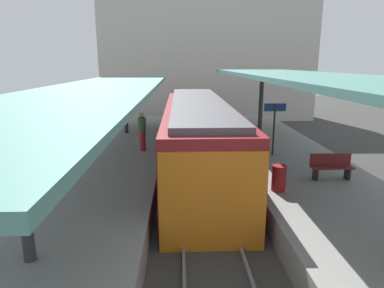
% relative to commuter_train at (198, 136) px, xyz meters
% --- Properties ---
extents(ground_plane, '(80.00, 80.00, 0.00)m').
position_rel_commuter_train_xyz_m(ground_plane, '(0.00, -3.37, -1.73)').
color(ground_plane, '#383835').
extents(platform_left, '(4.40, 28.00, 1.00)m').
position_rel_commuter_train_xyz_m(platform_left, '(-3.80, -3.37, -1.23)').
color(platform_left, gray).
rests_on(platform_left, ground_plane).
extents(platform_right, '(4.40, 28.00, 1.00)m').
position_rel_commuter_train_xyz_m(platform_right, '(3.80, -3.37, -1.23)').
color(platform_right, gray).
rests_on(platform_right, ground_plane).
extents(track_ballast, '(3.20, 28.00, 0.20)m').
position_rel_commuter_train_xyz_m(track_ballast, '(0.00, -3.37, -1.63)').
color(track_ballast, '#423F3D').
rests_on(track_ballast, ground_plane).
extents(rail_near_side, '(0.08, 28.00, 0.14)m').
position_rel_commuter_train_xyz_m(rail_near_side, '(-0.72, -3.37, -1.46)').
color(rail_near_side, slate).
rests_on(rail_near_side, track_ballast).
extents(rail_far_side, '(0.08, 28.00, 0.14)m').
position_rel_commuter_train_xyz_m(rail_far_side, '(0.72, -3.37, -1.46)').
color(rail_far_side, slate).
rests_on(rail_far_side, track_ballast).
extents(commuter_train, '(2.78, 13.59, 3.10)m').
position_rel_commuter_train_xyz_m(commuter_train, '(0.00, 0.00, 0.00)').
color(commuter_train, maroon).
rests_on(commuter_train, track_ballast).
extents(canopy_left, '(4.18, 21.00, 2.96)m').
position_rel_commuter_train_xyz_m(canopy_left, '(-3.80, -1.97, 2.12)').
color(canopy_left, '#333335').
rests_on(canopy_left, platform_left).
extents(canopy_right, '(4.18, 21.00, 3.44)m').
position_rel_commuter_train_xyz_m(canopy_right, '(3.80, -1.97, 2.59)').
color(canopy_right, '#333335').
rests_on(canopy_right, platform_right).
extents(platform_bench, '(1.40, 0.41, 0.86)m').
position_rel_commuter_train_xyz_m(platform_bench, '(4.31, -3.73, -0.26)').
color(platform_bench, black).
rests_on(platform_bench, platform_right).
extents(platform_sign, '(0.90, 0.08, 2.21)m').
position_rel_commuter_train_xyz_m(platform_sign, '(3.17, -0.67, 0.90)').
color(platform_sign, '#262628').
rests_on(platform_sign, platform_right).
extents(litter_bin, '(0.44, 0.44, 0.80)m').
position_rel_commuter_train_xyz_m(litter_bin, '(2.24, -4.72, -0.33)').
color(litter_bin, maroon).
rests_on(litter_bin, platform_right).
extents(passenger_mid_platform, '(0.36, 0.36, 1.73)m').
position_rel_commuter_train_xyz_m(passenger_mid_platform, '(-2.45, 0.29, 0.17)').
color(passenger_mid_platform, maroon).
rests_on(passenger_mid_platform, platform_left).
extents(station_building_backdrop, '(18.00, 6.00, 11.00)m').
position_rel_commuter_train_xyz_m(station_building_backdrop, '(1.70, 16.63, 3.77)').
color(station_building_backdrop, beige).
rests_on(station_building_backdrop, ground_plane).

